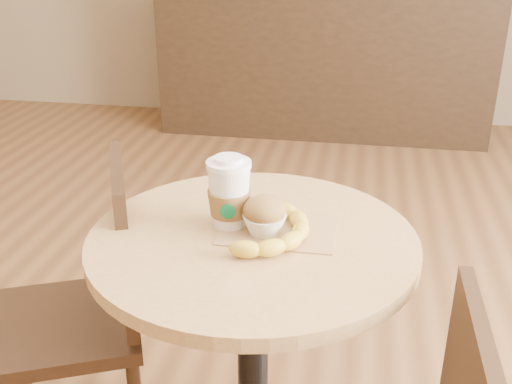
# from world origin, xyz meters

# --- Properties ---
(cafe_table) EXTENTS (0.69, 0.69, 0.75)m
(cafe_table) POSITION_xyz_m (0.07, 0.11, 0.53)
(cafe_table) COLOR black
(cafe_table) RESTS_ON ground
(chair_left) EXTENTS (0.48, 0.48, 0.83)m
(chair_left) POSITION_xyz_m (-0.38, 0.20, 0.46)
(chair_left) COLOR #331F11
(chair_left) RESTS_ON ground
(service_counter) EXTENTS (2.30, 0.65, 1.04)m
(service_counter) POSITION_xyz_m (0.00, 3.18, 0.52)
(service_counter) COLOR black
(service_counter) RESTS_ON ground
(kraft_bag) EXTENTS (0.24, 0.18, 0.00)m
(kraft_bag) POSITION_xyz_m (0.12, 0.14, 0.75)
(kraft_bag) COLOR #9D744C
(kraft_bag) RESTS_ON cafe_table
(coffee_cup) EXTENTS (0.09, 0.10, 0.16)m
(coffee_cup) POSITION_xyz_m (0.01, 0.15, 0.82)
(coffee_cup) COLOR silver
(coffee_cup) RESTS_ON cafe_table
(muffin) EXTENTS (0.09, 0.09, 0.08)m
(muffin) POSITION_xyz_m (0.09, 0.12, 0.79)
(muffin) COLOR white
(muffin) RESTS_ON kraft_bag
(banana) EXTENTS (0.24, 0.29, 0.03)m
(banana) POSITION_xyz_m (0.12, 0.11, 0.77)
(banana) COLOR gold
(banana) RESTS_ON kraft_bag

